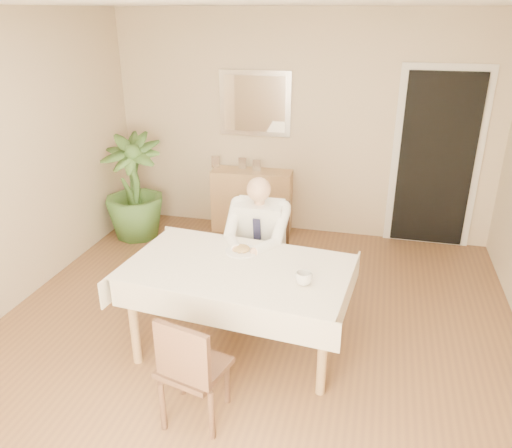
% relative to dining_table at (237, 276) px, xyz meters
% --- Properties ---
extents(room, '(5.00, 5.02, 2.60)m').
position_rel_dining_table_xyz_m(room, '(0.05, 0.03, 0.63)').
color(room, brown).
rests_on(room, ground).
extents(doorway, '(0.96, 0.07, 2.10)m').
position_rel_dining_table_xyz_m(doorway, '(1.60, 2.49, 0.33)').
color(doorway, white).
rests_on(doorway, ground).
extents(mirror, '(0.86, 0.04, 0.76)m').
position_rel_dining_table_xyz_m(mirror, '(-0.49, 2.50, 0.88)').
color(mirror, silver).
rests_on(mirror, room).
extents(dining_table, '(1.81, 1.17, 0.75)m').
position_rel_dining_table_xyz_m(dining_table, '(0.00, 0.00, 0.00)').
color(dining_table, tan).
rests_on(dining_table, ground).
extents(chair_far, '(0.49, 0.49, 0.93)m').
position_rel_dining_table_xyz_m(chair_far, '(-0.00, 0.88, -0.14)').
color(chair_far, '#47291D').
rests_on(chair_far, ground).
extents(chair_near, '(0.47, 0.48, 0.83)m').
position_rel_dining_table_xyz_m(chair_near, '(-0.07, -0.86, -0.21)').
color(chair_near, '#47291D').
rests_on(chair_near, ground).
extents(seated_man, '(0.48, 0.72, 1.24)m').
position_rel_dining_table_xyz_m(seated_man, '(-0.00, 0.59, 0.02)').
color(seated_man, white).
rests_on(seated_man, ground).
extents(plate, '(0.26, 0.26, 0.02)m').
position_rel_dining_table_xyz_m(plate, '(-0.03, 0.24, 0.09)').
color(plate, white).
rests_on(plate, dining_table).
extents(food, '(0.14, 0.14, 0.06)m').
position_rel_dining_table_xyz_m(food, '(-0.03, 0.24, 0.11)').
color(food, olive).
rests_on(food, dining_table).
extents(knife, '(0.01, 0.13, 0.01)m').
position_rel_dining_table_xyz_m(knife, '(0.01, 0.18, 0.11)').
color(knife, silver).
rests_on(knife, dining_table).
extents(fork, '(0.01, 0.13, 0.01)m').
position_rel_dining_table_xyz_m(fork, '(-0.07, 0.18, 0.11)').
color(fork, silver).
rests_on(fork, dining_table).
extents(coffee_mug, '(0.13, 0.13, 0.09)m').
position_rel_dining_table_xyz_m(coffee_mug, '(0.54, -0.15, 0.13)').
color(coffee_mug, white).
rests_on(coffee_mug, dining_table).
extents(sideboard, '(0.98, 0.38, 0.77)m').
position_rel_dining_table_xyz_m(sideboard, '(-0.49, 2.35, -0.28)').
color(sideboard, tan).
rests_on(sideboard, ground).
extents(photo_frame_left, '(0.10, 0.02, 0.14)m').
position_rel_dining_table_xyz_m(photo_frame_left, '(-0.97, 2.39, 0.18)').
color(photo_frame_left, silver).
rests_on(photo_frame_left, sideboard).
extents(photo_frame_center, '(0.10, 0.02, 0.14)m').
position_rel_dining_table_xyz_m(photo_frame_center, '(-0.63, 2.41, 0.18)').
color(photo_frame_center, silver).
rests_on(photo_frame_center, sideboard).
extents(photo_frame_right, '(0.10, 0.02, 0.14)m').
position_rel_dining_table_xyz_m(photo_frame_right, '(-0.43, 2.36, 0.18)').
color(photo_frame_right, silver).
rests_on(photo_frame_right, sideboard).
extents(potted_palm, '(0.80, 0.80, 1.25)m').
position_rel_dining_table_xyz_m(potted_palm, '(-1.81, 1.83, -0.04)').
color(potted_palm, '#365A24').
rests_on(potted_palm, ground).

